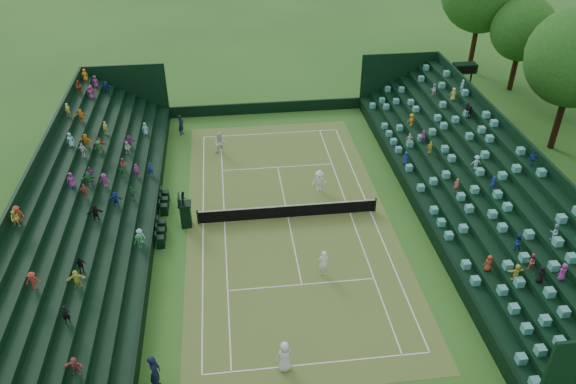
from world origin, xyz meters
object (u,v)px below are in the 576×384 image
(umpire_chair, at_px, (185,212))
(player_far_west, at_px, (220,143))
(player_near_east, at_px, (324,263))
(tennis_net, at_px, (288,211))
(player_near_west, at_px, (285,356))
(player_far_east, at_px, (319,181))

(umpire_chair, distance_m, player_far_west, 9.42)
(player_near_east, bearing_deg, tennis_net, -74.44)
(player_near_west, xyz_separation_m, player_far_west, (-2.57, 21.02, 0.03))
(player_near_west, height_order, player_far_west, player_far_west)
(player_far_east, bearing_deg, player_near_west, -105.90)
(player_far_east, bearing_deg, tennis_net, -131.40)
(player_near_west, xyz_separation_m, player_far_east, (4.15, 14.91, -0.06))
(tennis_net, relative_size, player_near_east, 6.88)
(player_near_west, xyz_separation_m, player_near_east, (2.92, 6.31, -0.02))
(tennis_net, xyz_separation_m, player_near_west, (-1.61, -11.99, 0.34))
(player_near_east, xyz_separation_m, player_far_east, (1.22, 8.61, -0.04))
(tennis_net, bearing_deg, umpire_chair, -179.16)
(tennis_net, distance_m, player_far_east, 3.88)
(tennis_net, relative_size, umpire_chair, 4.50)
(player_near_west, distance_m, player_near_east, 6.95)
(player_far_west, bearing_deg, player_near_west, -67.35)
(player_near_east, relative_size, player_far_east, 1.06)
(umpire_chair, xyz_separation_m, player_near_east, (7.84, -5.59, -0.26))
(tennis_net, xyz_separation_m, player_near_east, (1.32, -5.69, 0.32))
(umpire_chair, height_order, player_near_west, umpire_chair)
(player_far_west, bearing_deg, umpire_chair, -88.72)
(player_near_east, bearing_deg, player_far_west, -67.00)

